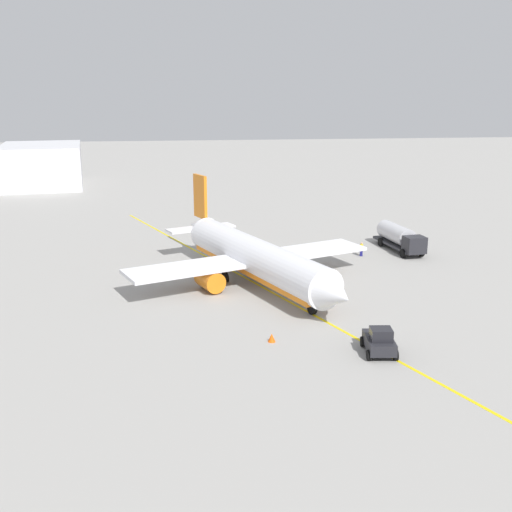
% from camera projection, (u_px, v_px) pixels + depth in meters
% --- Properties ---
extents(ground_plane, '(400.00, 400.00, 0.00)m').
position_uv_depth(ground_plane, '(256.00, 284.00, 63.81)').
color(ground_plane, '#9E9B96').
extents(airplane, '(31.59, 26.78, 9.79)m').
position_uv_depth(airplane, '(254.00, 258.00, 63.51)').
color(airplane, white).
rests_on(airplane, ground).
extents(fuel_tanker, '(9.95, 3.73, 3.15)m').
position_uv_depth(fuel_tanker, '(400.00, 237.00, 76.79)').
color(fuel_tanker, '#2D2D33').
rests_on(fuel_tanker, ground).
extents(pushback_tug, '(3.82, 2.71, 2.20)m').
position_uv_depth(pushback_tug, '(379.00, 341.00, 46.47)').
color(pushback_tug, '#232328').
rests_on(pushback_tug, ground).
extents(refueling_worker, '(0.59, 0.47, 1.71)m').
position_uv_depth(refueling_worker, '(361.00, 249.00, 74.50)').
color(refueling_worker, navy).
rests_on(refueling_worker, ground).
extents(safety_cone_nose, '(0.62, 0.62, 0.69)m').
position_uv_depth(safety_cone_nose, '(272.00, 338.00, 48.87)').
color(safety_cone_nose, '#F2590F').
rests_on(safety_cone_nose, ground).
extents(distant_hangar, '(24.50, 18.87, 8.75)m').
position_uv_depth(distant_hangar, '(42.00, 165.00, 129.75)').
color(distant_hangar, silver).
rests_on(distant_hangar, ground).
extents(taxi_line_marking, '(78.84, 30.81, 0.01)m').
position_uv_depth(taxi_line_marking, '(256.00, 284.00, 63.81)').
color(taxi_line_marking, yellow).
rests_on(taxi_line_marking, ground).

